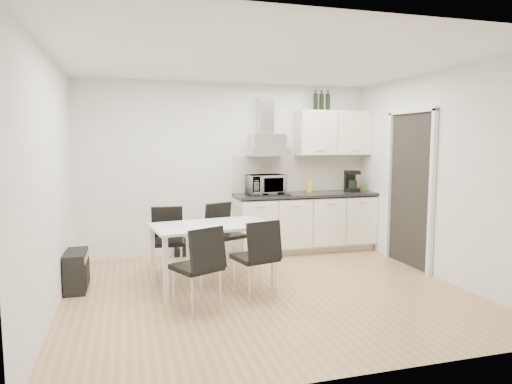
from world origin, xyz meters
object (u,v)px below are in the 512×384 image
chair_far_left (167,243)px  chair_far_right (226,236)px  kitchenette (307,198)px  floor_speaker (180,247)px  chair_near_left (196,268)px  chair_near_right (255,258)px  guitar_amp (77,271)px  dining_table (212,231)px

chair_far_left → chair_far_right: bearing=-162.3°
kitchenette → floor_speaker: size_ratio=9.08×
chair_far_right → chair_near_left: bearing=45.0°
chair_near_left → chair_far_left: bearing=72.7°
chair_near_left → chair_near_right: size_ratio=1.00×
guitar_amp → dining_table: bearing=-9.9°
kitchenette → chair_near_right: kitchenette is taller
kitchenette → guitar_amp: (-3.30, -1.07, -0.60)m
floor_speaker → chair_near_left: bearing=-90.7°
chair_near_left → guitar_amp: chair_near_left is taller
chair_far_left → floor_speaker: 1.07m
chair_near_left → floor_speaker: chair_near_left is taller
kitchenette → chair_near_left: (-2.05, -2.09, -0.39)m
guitar_amp → chair_near_left: bearing=-38.3°
chair_far_right → chair_near_left: (-0.61, -1.44, 0.00)m
guitar_amp → floor_speaker: 1.82m
chair_far_right → chair_near_right: (0.06, -1.23, 0.00)m
chair_far_right → floor_speaker: bearing=-78.6°
chair_far_left → chair_near_right: bearing=134.2°
dining_table → chair_far_right: bearing=58.0°
guitar_amp → chair_far_right: bearing=13.6°
chair_far_left → floor_speaker: chair_far_left is taller
chair_near_right → floor_speaker: (-0.59, 2.05, -0.30)m
kitchenette → chair_far_right: (-1.43, -0.65, -0.39)m
kitchenette → chair_far_right: 1.62m
kitchenette → chair_near_left: kitchenette is taller
floor_speaker → kitchenette: bearing=-3.4°
chair_far_left → floor_speaker: (0.26, 1.00, -0.30)m
floor_speaker → chair_far_left: bearing=-103.5°
chair_far_right → floor_speaker: (-0.53, 0.82, -0.30)m
chair_far_right → guitar_amp: size_ratio=1.60×
dining_table → chair_far_left: size_ratio=1.68×
dining_table → chair_near_left: chair_near_left is taller
dining_table → guitar_amp: size_ratio=2.70×
chair_near_right → chair_far_right: bearing=78.0°
chair_far_right → chair_near_left: same height
chair_far_right → floor_speaker: 1.02m
chair_far_left → chair_near_left: (0.18, -1.26, 0.00)m
dining_table → chair_near_left: bearing=-120.6°
dining_table → guitar_amp: 1.63m
dining_table → chair_far_right: 0.81m
dining_table → guitar_amp: dining_table is taller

